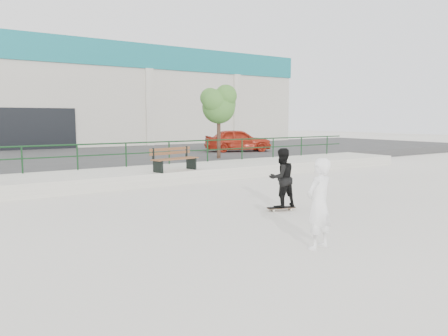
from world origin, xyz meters
TOP-DOWN VIEW (x-y plane):
  - ground at (0.00, 0.00)m, footprint 120.00×120.00m
  - ledge at (0.00, 9.50)m, footprint 30.00×3.00m
  - parking_strip at (0.00, 18.00)m, footprint 60.00×14.00m
  - railing at (-0.00, 10.80)m, footprint 28.00×0.06m
  - commercial_building at (-0.00, 31.99)m, footprint 44.20×16.33m
  - bench_right at (2.04, 8.47)m, footprint 2.06×0.97m
  - tree at (6.41, 11.97)m, footprint 2.07×1.84m
  - red_car at (9.91, 15.21)m, footprint 4.37×2.99m
  - skateboard at (2.18, 2.37)m, footprint 0.80×0.44m
  - standing_skater at (2.18, 2.37)m, footprint 0.84×0.68m
  - seated_skater at (0.42, -0.71)m, footprint 0.71×0.52m

SIDE VIEW (x-z plane):
  - ground at x=0.00m, z-range 0.00..0.00m
  - skateboard at x=2.18m, z-range 0.03..0.12m
  - ledge at x=0.00m, z-range 0.00..0.50m
  - parking_strip at x=0.00m, z-range 0.00..0.50m
  - seated_skater at x=0.42m, z-range 0.00..1.78m
  - standing_skater at x=2.18m, z-range 0.09..1.72m
  - bench_right at x=2.04m, z-range 0.50..1.41m
  - red_car at x=9.91m, z-range 0.50..1.88m
  - railing at x=0.00m, z-range 0.73..1.76m
  - tree at x=6.41m, z-range 1.42..5.11m
  - commercial_building at x=0.00m, z-range 0.58..8.58m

